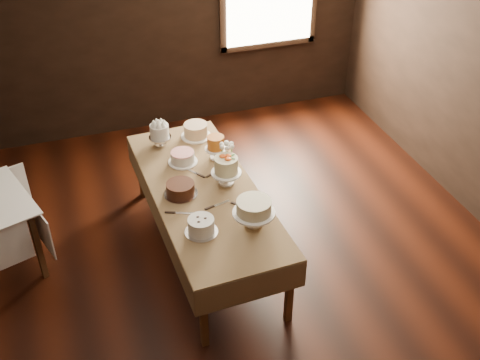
# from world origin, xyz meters

# --- Properties ---
(floor) EXTENTS (5.00, 6.00, 0.01)m
(floor) POSITION_xyz_m (0.00, 0.00, 0.00)
(floor) COLOR black
(floor) RESTS_ON ground
(wall_back) EXTENTS (5.00, 0.02, 2.80)m
(wall_back) POSITION_xyz_m (0.00, 3.00, 1.40)
(wall_back) COLOR black
(wall_back) RESTS_ON ground
(display_table) EXTENTS (0.99, 2.32, 0.71)m
(display_table) POSITION_xyz_m (-0.24, 0.49, 0.66)
(display_table) COLOR #482A15
(display_table) RESTS_ON ground
(cake_meringue) EXTENTS (0.25, 0.25, 0.24)m
(cake_meringue) POSITION_xyz_m (-0.44, 1.34, 0.82)
(cake_meringue) COLOR silver
(cake_meringue) RESTS_ON display_table
(cake_speckled) EXTENTS (0.32, 0.32, 0.14)m
(cake_speckled) POSITION_xyz_m (-0.07, 1.39, 0.78)
(cake_speckled) COLOR white
(cake_speckled) RESTS_ON display_table
(cake_lattice) EXTENTS (0.28, 0.28, 0.10)m
(cake_lattice) POSITION_xyz_m (-0.31, 0.97, 0.76)
(cake_lattice) COLOR white
(cake_lattice) RESTS_ON display_table
(cake_caramel) EXTENTS (0.21, 0.21, 0.25)m
(cake_caramel) POSITION_xyz_m (0.01, 0.94, 0.81)
(cake_caramel) COLOR white
(cake_caramel) RESTS_ON display_table
(cake_chocolate) EXTENTS (0.35, 0.35, 0.12)m
(cake_chocolate) POSITION_xyz_m (-0.45, 0.48, 0.76)
(cake_chocolate) COLOR silver
(cake_chocolate) RESTS_ON display_table
(cake_flowers) EXTENTS (0.28, 0.28, 0.28)m
(cake_flowers) POSITION_xyz_m (-0.02, 0.52, 0.83)
(cake_flowers) COLOR white
(cake_flowers) RESTS_ON display_table
(cake_swirl) EXTENTS (0.29, 0.29, 0.14)m
(cake_swirl) POSITION_xyz_m (-0.42, -0.07, 0.77)
(cake_swirl) COLOR silver
(cake_swirl) RESTS_ON display_table
(cake_cream) EXTENTS (0.40, 0.40, 0.24)m
(cake_cream) POSITION_xyz_m (0.02, -0.10, 0.82)
(cake_cream) COLOR white
(cake_cream) RESTS_ON display_table
(cake_server_a) EXTENTS (0.24, 0.08, 0.01)m
(cake_server_a) POSITION_xyz_m (-0.15, 0.24, 0.71)
(cake_server_a) COLOR silver
(cake_server_a) RESTS_ON display_table
(cake_server_b) EXTENTS (0.19, 0.18, 0.01)m
(cake_server_b) POSITION_xyz_m (0.05, 0.11, 0.71)
(cake_server_b) COLOR silver
(cake_server_b) RESTS_ON display_table
(cake_server_c) EXTENTS (0.15, 0.22, 0.01)m
(cake_server_c) POSITION_xyz_m (-0.27, 0.80, 0.71)
(cake_server_c) COLOR silver
(cake_server_c) RESTS_ON display_table
(cake_server_d) EXTENTS (0.22, 0.14, 0.01)m
(cake_server_d) POSITION_xyz_m (-0.02, 0.74, 0.71)
(cake_server_d) COLOR silver
(cake_server_d) RESTS_ON display_table
(cake_server_e) EXTENTS (0.23, 0.11, 0.01)m
(cake_server_e) POSITION_xyz_m (-0.49, 0.21, 0.71)
(cake_server_e) COLOR silver
(cake_server_e) RESTS_ON display_table
(flower_vase) EXTENTS (0.15, 0.15, 0.12)m
(flower_vase) POSITION_xyz_m (0.03, 0.66, 0.77)
(flower_vase) COLOR #2D2823
(flower_vase) RESTS_ON display_table
(flower_bouquet) EXTENTS (0.14, 0.14, 0.20)m
(flower_bouquet) POSITION_xyz_m (0.03, 0.66, 0.95)
(flower_bouquet) COLOR white
(flower_bouquet) RESTS_ON flower_vase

